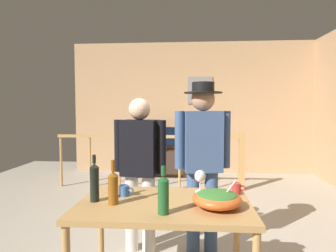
{
  "coord_description": "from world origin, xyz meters",
  "views": [
    {
      "loc": [
        -0.05,
        -3.17,
        1.45
      ],
      "look_at": [
        -0.24,
        -0.75,
        1.3
      ],
      "focal_mm": 30.62,
      "sensor_mm": 36.0,
      "label": 1
    }
  ],
  "objects": [
    {
      "name": "framed_picture",
      "position": [
        0.17,
        3.22,
        1.84
      ],
      "size": [
        0.54,
        0.03,
        0.59
      ],
      "primitive_type": "cube",
      "color": "gray"
    },
    {
      "name": "person_standing_left",
      "position": [
        -0.55,
        -0.37,
        0.9
      ],
      "size": [
        0.53,
        0.28,
        1.55
      ],
      "rotation": [
        0.0,
        0.0,
        2.97
      ],
      "color": "beige",
      "rests_on": "ground_plane"
    },
    {
      "name": "wine_bottle_green",
      "position": [
        -0.22,
        -1.37,
        0.9
      ],
      "size": [
        0.07,
        0.07,
        0.31
      ],
      "color": "#1E5628",
      "rests_on": "serving_table"
    },
    {
      "name": "flat_screen_tv",
      "position": [
        -0.62,
        2.9,
        0.83
      ],
      "size": [
        0.66,
        0.12,
        0.51
      ],
      "color": "black",
      "rests_on": "tv_console"
    },
    {
      "name": "mug_blue",
      "position": [
        -0.55,
        -1.02,
        0.81
      ],
      "size": [
        0.11,
        0.07,
        0.08
      ],
      "color": "#3866B2",
      "rests_on": "serving_table"
    },
    {
      "name": "stair_railing",
      "position": [
        -0.29,
        1.9,
        0.64
      ],
      "size": [
        3.37,
        0.1,
        1.01
      ],
      "color": "#B2844C",
      "rests_on": "ground_plane"
    },
    {
      "name": "wine_glass",
      "position": [
        0.03,
        -0.86,
        0.89
      ],
      "size": [
        0.09,
        0.09,
        0.18
      ],
      "color": "silver",
      "rests_on": "serving_table"
    },
    {
      "name": "mug_red",
      "position": [
        0.32,
        -0.91,
        0.81
      ],
      "size": [
        0.11,
        0.07,
        0.09
      ],
      "color": "#B7332D",
      "rests_on": "serving_table"
    },
    {
      "name": "person_standing_right",
      "position": [
        0.08,
        -0.37,
        1.01
      ],
      "size": [
        0.54,
        0.37,
        1.7
      ],
      "rotation": [
        0.0,
        0.0,
        3.31
      ],
      "color": "#3D5684",
      "rests_on": "ground_plane"
    },
    {
      "name": "ground_plane",
      "position": [
        0.0,
        0.0,
        0.0
      ],
      "size": [
        8.54,
        8.54,
        0.0
      ],
      "primitive_type": "plane",
      "color": "#9E9384"
    },
    {
      "name": "wine_bottle_dark",
      "position": [
        -0.74,
        -1.16,
        0.91
      ],
      "size": [
        0.07,
        0.07,
        0.34
      ],
      "color": "black",
      "rests_on": "serving_table"
    },
    {
      "name": "serving_table",
      "position": [
        -0.24,
        -1.14,
        0.69
      ],
      "size": [
        1.25,
        0.78,
        0.77
      ],
      "color": "#B2844C",
      "rests_on": "ground_plane"
    },
    {
      "name": "back_wall",
      "position": [
        0.0,
        3.28,
        1.45
      ],
      "size": [
        5.33,
        0.1,
        2.9
      ],
      "primitive_type": "cube",
      "color": "tan",
      "rests_on": "ground_plane"
    },
    {
      "name": "tv_console",
      "position": [
        -0.62,
        2.93,
        0.27
      ],
      "size": [
        0.9,
        0.4,
        0.53
      ],
      "primitive_type": "cube",
      "color": "#38281E",
      "rests_on": "ground_plane"
    },
    {
      "name": "salad_bowl",
      "position": [
        0.14,
        -1.22,
        0.83
      ],
      "size": [
        0.34,
        0.34,
        0.19
      ],
      "color": "#DB5B23",
      "rests_on": "serving_table"
    },
    {
      "name": "wine_bottle_amber",
      "position": [
        -0.59,
        -1.21,
        0.89
      ],
      "size": [
        0.07,
        0.07,
        0.32
      ],
      "color": "brown",
      "rests_on": "serving_table"
    }
  ]
}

